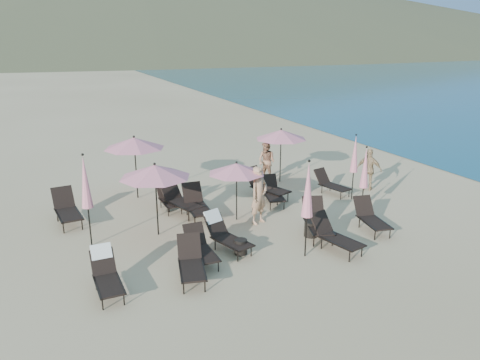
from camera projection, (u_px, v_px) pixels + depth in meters
name	position (u px, v px, depth m)	size (l,w,h in m)	color
ground	(303.00, 246.00, 13.72)	(800.00, 800.00, 0.00)	#D6BA8C
volcanic_headland	(153.00, 1.00, 297.64)	(690.00, 690.00, 55.00)	brown
lounger_0	(106.00, 273.00, 11.19)	(0.61, 1.59, 0.98)	black
lounger_1	(200.00, 248.00, 12.67)	(0.60, 1.55, 0.89)	black
lounger_2	(225.00, 233.00, 13.40)	(1.05, 1.74, 1.02)	black
lounger_3	(317.00, 220.00, 14.36)	(1.23, 1.89, 1.02)	black
lounger_4	(335.00, 235.00, 13.37)	(1.00, 1.76, 0.95)	black
lounger_5	(371.00, 217.00, 14.75)	(0.89, 1.69, 0.92)	black
lounger_6	(67.00, 209.00, 15.30)	(0.86, 1.86, 1.04)	black
lounger_7	(169.00, 198.00, 16.54)	(0.60, 1.50, 0.85)	black
lounger_8	(180.00, 199.00, 16.17)	(1.25, 1.95, 1.05)	black
lounger_9	(272.00, 192.00, 17.12)	(0.96, 1.69, 0.91)	black
lounger_10	(266.00, 185.00, 17.65)	(1.29, 1.99, 1.07)	black
lounger_11	(331.00, 183.00, 18.15)	(0.93, 1.62, 0.88)	black
lounger_12	(197.00, 204.00, 15.79)	(0.80, 1.82, 1.02)	black
lounger_13	(191.00, 262.00, 11.82)	(0.97, 1.72, 0.94)	black
umbrella_open_0	(155.00, 171.00, 13.91)	(2.15, 2.15, 2.32)	black
umbrella_open_1	(237.00, 168.00, 15.14)	(1.88, 1.88, 2.03)	black
umbrella_open_2	(134.00, 143.00, 17.16)	(2.24, 2.24, 2.41)	black
umbrella_open_3	(281.00, 134.00, 19.14)	(2.13, 2.13, 2.29)	black
umbrella_closed_0	(308.00, 190.00, 12.53)	(0.33, 0.33, 2.80)	black
umbrella_closed_1	(355.00, 154.00, 17.12)	(0.29, 0.29, 2.50)	black
umbrella_closed_2	(85.00, 183.00, 13.18)	(0.33, 0.33, 2.80)	black
umbrella_closed_3	(365.00, 168.00, 15.42)	(0.29, 0.29, 2.47)	black
side_table_0	(241.00, 247.00, 13.18)	(0.36, 0.36, 0.43)	black
side_table_1	(311.00, 229.00, 14.33)	(0.42, 0.42, 0.49)	black
beachgoer_a	(259.00, 195.00, 15.16)	(0.70, 0.46, 1.91)	tan
beachgoer_b	(267.00, 161.00, 19.72)	(0.80, 0.62, 1.64)	#A77456
beachgoer_c	(369.00, 169.00, 18.47)	(0.99, 0.41, 1.68)	tan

